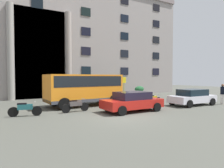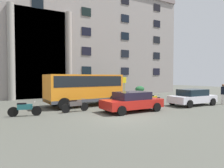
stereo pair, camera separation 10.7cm
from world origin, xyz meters
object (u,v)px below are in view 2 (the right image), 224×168
(white_taxi_kerbside, at_px, (132,101))
(pedestrian_child_trailing, at_px, (223,94))
(orange_minibus, at_px, (84,87))
(hedge_planter_far_east, at_px, (140,91))
(bus_stop_sign, at_px, (124,86))
(scooter_by_planter, at_px, (75,105))
(motorcycle_near_kerb, at_px, (24,109))
(hedge_planter_entrance_left, at_px, (109,92))
(motorcycle_far_end, at_px, (152,99))
(hedge_planter_east, at_px, (61,94))
(parked_hatchback_near, at_px, (192,97))

(white_taxi_kerbside, height_order, pedestrian_child_trailing, pedestrian_child_trailing)
(orange_minibus, height_order, hedge_planter_far_east, orange_minibus)
(bus_stop_sign, xyz_separation_m, scooter_by_planter, (-6.60, -4.09, -1.03))
(orange_minibus, height_order, motorcycle_near_kerb, orange_minibus)
(hedge_planter_entrance_left, xyz_separation_m, motorcycle_near_kerb, (-9.68, -7.13, -0.24))
(motorcycle_far_end, bearing_deg, hedge_planter_far_east, 58.17)
(motorcycle_far_end, relative_size, pedestrian_child_trailing, 1.11)
(pedestrian_child_trailing, bearing_deg, white_taxi_kerbside, 83.58)
(scooter_by_planter, relative_size, motorcycle_far_end, 1.00)
(hedge_planter_far_east, xyz_separation_m, motorcycle_near_kerb, (-14.40, -7.55, -0.13))
(orange_minibus, distance_m, hedge_planter_entrance_left, 6.84)
(white_taxi_kerbside, height_order, scooter_by_planter, white_taxi_kerbside)
(hedge_planter_far_east, relative_size, hedge_planter_east, 0.67)
(motorcycle_far_end, height_order, pedestrian_child_trailing, pedestrian_child_trailing)
(bus_stop_sign, xyz_separation_m, pedestrian_child_trailing, (5.99, -6.73, -0.58))
(hedge_planter_far_east, bearing_deg, scooter_by_planter, -145.85)
(hedge_planter_far_east, height_order, pedestrian_child_trailing, pedestrian_child_trailing)
(hedge_planter_entrance_left, bearing_deg, hedge_planter_east, 179.45)
(hedge_planter_east, distance_m, pedestrian_child_trailing, 15.33)
(scooter_by_planter, bearing_deg, orange_minibus, 50.21)
(hedge_planter_east, xyz_separation_m, motorcycle_far_end, (6.23, -6.95, -0.22))
(scooter_by_planter, bearing_deg, parked_hatchback_near, -16.42)
(motorcycle_far_end, xyz_separation_m, pedestrian_child_trailing, (5.50, -2.92, 0.45))
(bus_stop_sign, relative_size, hedge_planter_entrance_left, 1.18)
(hedge_planter_east, xyz_separation_m, hedge_planter_entrance_left, (5.65, -0.05, 0.02))
(white_taxi_kerbside, bearing_deg, parked_hatchback_near, -1.67)
(hedge_planter_far_east, xyz_separation_m, parked_hatchback_near, (-1.46, -9.34, 0.11))
(pedestrian_child_trailing, bearing_deg, motorcycle_near_kerb, 79.72)
(hedge_planter_entrance_left, relative_size, parked_hatchback_near, 0.49)
(orange_minibus, distance_m, motorcycle_near_kerb, 5.49)
(white_taxi_kerbside, xyz_separation_m, parked_hatchback_near, (6.18, -0.02, -0.01))
(hedge_planter_entrance_left, bearing_deg, scooter_by_planter, -132.13)
(orange_minibus, bearing_deg, hedge_planter_east, 94.91)
(parked_hatchback_near, bearing_deg, scooter_by_planter, 170.02)
(hedge_planter_far_east, bearing_deg, parked_hatchback_near, -98.91)
(bus_stop_sign, relative_size, hedge_planter_far_east, 1.69)
(bus_stop_sign, xyz_separation_m, hedge_planter_far_east, (4.61, 3.51, -0.90))
(pedestrian_child_trailing, bearing_deg, hedge_planter_far_east, 7.03)
(white_taxi_kerbside, xyz_separation_m, pedestrian_child_trailing, (9.02, -0.92, 0.20))
(bus_stop_sign, relative_size, hedge_planter_east, 1.13)
(hedge_planter_east, relative_size, scooter_by_planter, 1.06)
(hedge_planter_entrance_left, distance_m, pedestrian_child_trailing, 11.55)
(motorcycle_near_kerb, xyz_separation_m, pedestrian_child_trailing, (15.77, -2.68, 0.46))
(bus_stop_sign, bearing_deg, parked_hatchback_near, -61.66)
(parked_hatchback_near, relative_size, scooter_by_planter, 2.09)
(parked_hatchback_near, bearing_deg, orange_minibus, 152.85)
(bus_stop_sign, bearing_deg, hedge_planter_entrance_left, 91.91)
(hedge_planter_entrance_left, bearing_deg, bus_stop_sign, -88.09)
(motorcycle_far_end, bearing_deg, hedge_planter_entrance_left, 92.46)
(hedge_planter_far_east, distance_m, motorcycle_near_kerb, 16.26)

